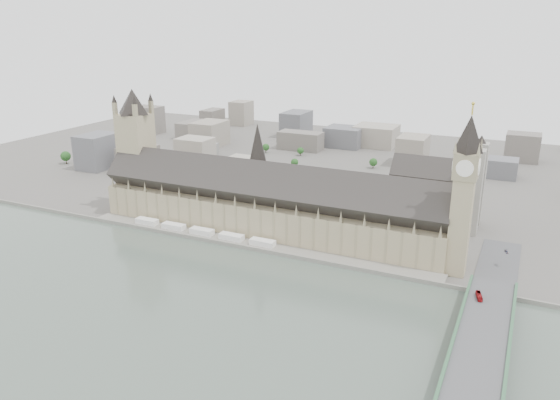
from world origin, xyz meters
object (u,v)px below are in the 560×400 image
at_px(westminster_abbey, 438,192).
at_px(car_approach, 506,252).
at_px(westminster_bridge, 479,356).
at_px(victoria_tower, 136,144).
at_px(palace_of_westminster, 266,204).
at_px(elizabeth_tower, 464,185).
at_px(red_bus_north, 479,296).

bearing_deg(westminster_abbey, car_approach, -49.51).
bearing_deg(westminster_bridge, westminster_abbey, 105.64).
distance_m(victoria_tower, car_approach, 291.26).
height_order(westminster_bridge, car_approach, car_approach).
xyz_separation_m(westminster_bridge, car_approach, (3.84, 118.18, 5.77)).
xyz_separation_m(palace_of_westminster, car_approach, (165.84, 10.98, -11.81)).
relative_size(victoria_tower, car_approach, 22.40).
relative_size(elizabeth_tower, victoria_tower, 1.07).
relative_size(westminster_bridge, car_approach, 72.82).
distance_m(victoria_tower, westminster_bridge, 309.91).
bearing_deg(car_approach, victoria_tower, 164.19).
xyz_separation_m(victoria_tower, westminster_bridge, (284.00, -113.50, -50.08)).
bearing_deg(victoria_tower, westminster_abbey, 16.50).
height_order(palace_of_westminster, elizabeth_tower, elizabeth_tower).
height_order(palace_of_westminster, red_bus_north, palace_of_westminster).
bearing_deg(westminster_abbey, westminster_bridge, -74.36).
bearing_deg(westminster_abbey, red_bus_north, -71.42).
bearing_deg(victoria_tower, westminster_bridge, -21.78).
bearing_deg(palace_of_westminster, elizabeth_tower, -4.85).
xyz_separation_m(palace_of_westminster, victoria_tower, (-122.00, 6.30, 32.50)).
distance_m(westminster_abbey, car_approach, 85.75).
distance_m(palace_of_westminster, westminster_bridge, 195.05).
height_order(victoria_tower, red_bus_north, victoria_tower).
distance_m(westminster_bridge, car_approach, 118.38).
bearing_deg(red_bus_north, westminster_abbey, 93.99).
relative_size(westminster_abbey, car_approach, 15.24).
height_order(westminster_bridge, westminster_abbey, westminster_abbey).
distance_m(elizabeth_tower, victoria_tower, 260.64).
height_order(elizabeth_tower, car_approach, elizabeth_tower).
bearing_deg(palace_of_westminster, victoria_tower, 177.04).
relative_size(elizabeth_tower, westminster_bridge, 0.33).
height_order(elizabeth_tower, victoria_tower, elizabeth_tower).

